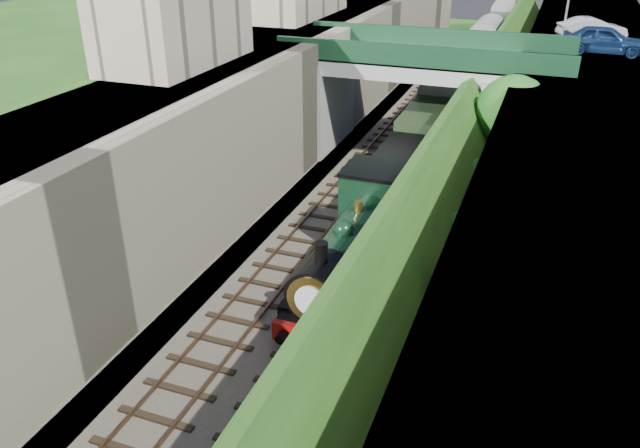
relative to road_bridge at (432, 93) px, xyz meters
The scene contains 18 objects.
ground 24.36m from the road_bridge, 92.25° to the right, with size 160.00×160.00×0.00m, color #1E4714.
trackbed 5.72m from the road_bridge, 103.28° to the right, with size 10.00×90.00×0.20m, color #473F38.
retaining_wall 7.61m from the road_bridge, 148.17° to the right, with size 1.00×90.00×7.00m, color #756B56.
street_plateau_left 10.73m from the road_bridge, 158.09° to the right, with size 6.00×90.00×7.00m, color #262628.
street_plateau_right 9.49m from the road_bridge, 25.06° to the right, with size 8.00×90.00×6.25m, color #262628.
embankment_slope 6.58m from the road_bridge, 51.54° to the right, with size 4.25×90.00×6.36m.
track_left 6.27m from the road_bridge, 126.35° to the right, with size 2.50×90.00×0.20m.
track_right 5.54m from the road_bridge, 86.34° to the right, with size 2.50×90.00×0.20m.
road_bridge is the anchor object (origin of this frame).
building_near 15.27m from the road_bridge, 136.24° to the right, with size 4.00×8.00×4.00m, color gray.
tree 6.89m from the road_bridge, 43.61° to the right, with size 3.60×3.80×6.60m.
car_blue 9.97m from the road_bridge, 21.95° to the left, with size 1.85×4.61×1.57m, color #11264C.
car_silver 11.88m from the road_bridge, 44.41° to the left, with size 1.43×4.09×1.35m, color #9E9FA3.
locomotive 15.48m from the road_bridge, 89.04° to the right, with size 3.10×10.22×3.83m.
tender 8.34m from the road_bridge, 88.16° to the right, with size 2.70×6.00×3.05m.
coach_front 5.07m from the road_bridge, 86.84° to the left, with size 2.90×18.00×3.70m.
coach_middle 23.53m from the road_bridge, 89.37° to the left, with size 2.90×18.00×3.70m.
coach_rear 42.29m from the road_bridge, 89.65° to the left, with size 2.90×18.00×3.70m.
Camera 1 is at (7.32, -11.78, 13.55)m, focal length 35.00 mm.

